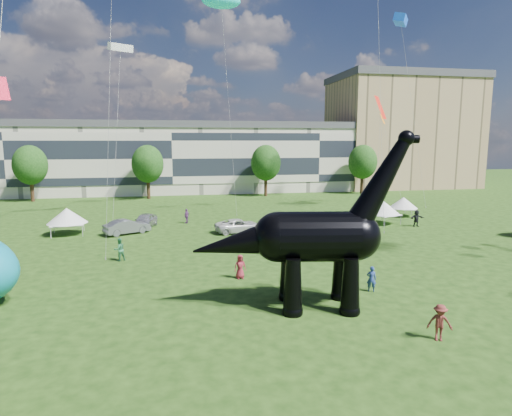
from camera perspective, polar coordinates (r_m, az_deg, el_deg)
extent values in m
plane|color=#16330C|center=(23.36, 9.46, -15.09)|extent=(220.00, 220.00, 0.00)
cube|color=beige|center=(82.06, -11.09, 6.27)|extent=(78.00, 11.00, 12.00)
cube|color=tan|center=(97.41, 18.76, 9.29)|extent=(28.00, 18.00, 22.00)
cylinder|color=#382314|center=(76.76, -27.67, 1.96)|extent=(0.56, 0.56, 3.20)
ellipsoid|color=#14380F|center=(76.43, -27.93, 5.47)|extent=(5.20, 5.20, 6.24)
cylinder|color=#382314|center=(73.54, -14.14, 2.45)|extent=(0.56, 0.56, 3.20)
ellipsoid|color=#14380F|center=(73.19, -14.28, 6.12)|extent=(5.20, 5.20, 6.24)
cylinder|color=#382314|center=(75.04, 1.30, 2.83)|extent=(0.56, 0.56, 3.20)
ellipsoid|color=#14380F|center=(74.70, 1.32, 6.44)|extent=(5.20, 5.20, 6.24)
cylinder|color=#382314|center=(80.72, 13.92, 3.00)|extent=(0.56, 0.56, 3.20)
ellipsoid|color=#14380F|center=(80.40, 14.05, 6.35)|extent=(5.20, 5.20, 6.24)
cone|color=black|center=(23.81, 4.94, -10.42)|extent=(1.25, 1.25, 3.17)
sphere|color=black|center=(24.30, 4.90, -13.53)|extent=(1.16, 1.16, 1.16)
cone|color=black|center=(26.00, 4.33, -8.74)|extent=(1.25, 1.25, 3.17)
sphere|color=black|center=(26.46, 4.29, -11.63)|extent=(1.16, 1.16, 1.16)
cone|color=black|center=(24.38, 12.49, -10.14)|extent=(1.25, 1.25, 3.17)
sphere|color=black|center=(24.86, 12.38, -13.19)|extent=(1.16, 1.16, 1.16)
cone|color=black|center=(26.53, 11.24, -8.53)|extent=(1.25, 1.25, 3.17)
sphere|color=black|center=(26.97, 11.15, -11.37)|extent=(1.16, 1.16, 1.16)
cylinder|color=black|center=(24.44, 8.15, -3.78)|extent=(4.83, 3.51, 2.86)
sphere|color=black|center=(24.15, 2.95, -3.86)|extent=(2.86, 2.86, 2.86)
sphere|color=black|center=(24.92, 13.20, -3.69)|extent=(2.75, 2.75, 2.75)
cone|color=black|center=(24.82, 16.34, 3.31)|extent=(4.18, 2.18, 5.60)
sphere|color=black|center=(25.16, 19.41, 8.78)|extent=(0.89, 0.89, 0.89)
cylinder|color=black|center=(25.27, 20.08, 8.62)|extent=(0.80, 0.57, 0.47)
cone|color=black|center=(24.15, -2.24, -4.71)|extent=(5.87, 3.06, 3.11)
imported|color=#B8B9BD|center=(48.74, -14.59, -1.66)|extent=(2.88, 4.97, 1.59)
imported|color=slate|center=(46.04, -16.82, -2.40)|extent=(4.86, 3.63, 1.53)
imported|color=silver|center=(44.88, -2.22, -2.38)|extent=(5.39, 3.12, 1.41)
imported|color=#595960|center=(45.98, 14.20, -2.23)|extent=(3.66, 6.07, 1.65)
cube|color=white|center=(51.67, 16.61, -0.82)|extent=(3.91, 3.91, 0.12)
cone|color=white|center=(51.55, 16.65, 0.05)|extent=(4.96, 4.96, 1.49)
cylinder|color=#999999|center=(49.83, 16.78, -1.82)|extent=(0.06, 0.06, 1.10)
cylinder|color=#999999|center=(51.98, 18.75, -1.48)|extent=(0.06, 0.06, 1.10)
cylinder|color=#999999|center=(51.61, 14.40, -1.36)|extent=(0.06, 0.06, 1.10)
cylinder|color=#999999|center=(53.69, 16.40, -1.05)|extent=(0.06, 0.06, 1.10)
cube|color=silver|center=(57.70, 19.02, -0.04)|extent=(3.57, 3.57, 0.11)
cone|color=silver|center=(57.59, 19.06, 0.69)|extent=(4.52, 4.52, 1.39)
cylinder|color=#999999|center=(56.31, 17.90, -0.72)|extent=(0.06, 0.06, 1.02)
cylinder|color=#999999|center=(56.75, 20.49, -0.78)|extent=(0.06, 0.06, 1.02)
cylinder|color=#999999|center=(58.84, 17.55, -0.30)|extent=(0.06, 0.06, 1.02)
cylinder|color=#999999|center=(59.26, 20.03, -0.37)|extent=(0.06, 0.06, 1.02)
cube|color=silver|center=(47.81, -23.83, -1.91)|extent=(3.55, 3.55, 0.12)
cone|color=silver|center=(47.67, -23.90, -0.93)|extent=(4.49, 4.49, 1.56)
cylinder|color=#999999|center=(46.64, -25.70, -3.00)|extent=(0.06, 0.06, 1.14)
cylinder|color=#999999|center=(46.39, -22.13, -2.84)|extent=(0.06, 0.06, 1.14)
cylinder|color=#999999|center=(49.48, -25.34, -2.34)|extent=(0.06, 0.06, 1.14)
cylinder|color=#999999|center=(49.24, -21.98, -2.18)|extent=(0.06, 0.06, 1.14)
imported|color=#949F2B|center=(36.60, 14.25, -4.97)|extent=(1.13, 0.67, 1.73)
imported|color=maroon|center=(29.95, -2.13, -7.82)|extent=(0.87, 0.61, 1.69)
imported|color=navy|center=(28.41, 15.13, -9.11)|extent=(0.71, 0.60, 1.65)
imported|color=#317B4D|center=(35.90, -17.75, -5.29)|extent=(1.13, 1.05, 1.85)
imported|color=maroon|center=(22.81, 23.30, -13.86)|extent=(1.33, 1.07, 1.80)
imported|color=black|center=(51.16, 20.61, -1.29)|extent=(1.77, 0.66, 1.88)
imported|color=#64316F|center=(50.57, -9.23, -1.05)|extent=(0.92, 1.05, 1.70)
imported|color=teal|center=(57.98, 16.54, -0.04)|extent=(0.75, 0.68, 1.72)
plane|color=red|center=(62.50, 16.26, 12.74)|extent=(3.14, 3.44, 3.13)
plane|color=orange|center=(65.90, 16.50, 11.34)|extent=(1.58, 1.78, 1.52)
ellipsoid|color=#0DC6C4|center=(60.83, -4.67, 25.83)|extent=(5.45, 4.39, 1.95)
cube|color=white|center=(54.43, -17.62, 19.74)|extent=(2.88, 2.32, 1.04)
cube|color=blue|center=(71.32, 18.71, 22.67)|extent=(3.48, 3.93, 1.43)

